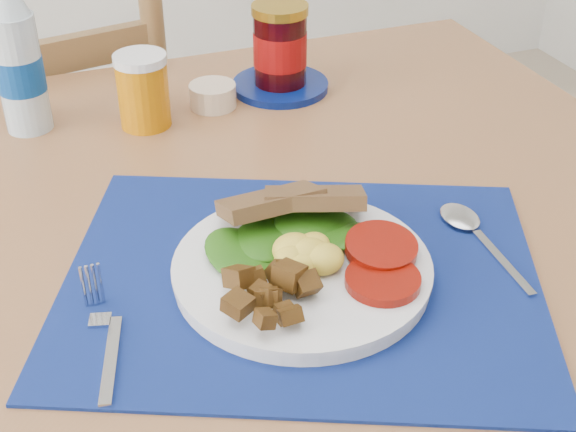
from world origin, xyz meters
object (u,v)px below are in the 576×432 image
(chair_far, at_px, (32,122))
(juice_glass, at_px, (143,93))
(breakfast_plate, at_px, (299,266))
(jam_on_saucer, at_px, (280,53))
(water_bottle, at_px, (18,64))

(chair_far, xyz_separation_m, juice_glass, (0.14, -0.36, 0.19))
(breakfast_plate, height_order, juice_glass, juice_glass)
(breakfast_plate, relative_size, jam_on_saucer, 1.80)
(water_bottle, xyz_separation_m, juice_glass, (0.15, -0.05, -0.05))
(juice_glass, bearing_deg, chair_far, 111.71)
(water_bottle, xyz_separation_m, jam_on_saucer, (0.37, -0.00, -0.04))
(juice_glass, bearing_deg, breakfast_plate, -80.37)
(water_bottle, distance_m, juice_glass, 0.16)
(juice_glass, distance_m, jam_on_saucer, 0.22)
(breakfast_plate, distance_m, jam_on_saucer, 0.47)
(chair_far, xyz_separation_m, breakfast_plate, (0.21, -0.76, 0.16))
(juice_glass, height_order, jam_on_saucer, jam_on_saucer)
(water_bottle, relative_size, juice_glass, 2.22)
(water_bottle, bearing_deg, jam_on_saucer, -0.56)
(jam_on_saucer, bearing_deg, water_bottle, 179.44)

